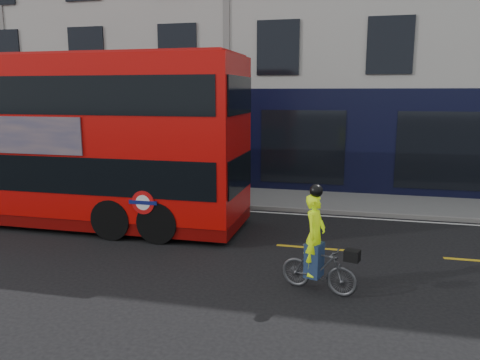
% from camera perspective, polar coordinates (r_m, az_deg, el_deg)
% --- Properties ---
extents(ground, '(120.00, 120.00, 0.00)m').
position_cam_1_polar(ground, '(11.70, -12.09, -8.90)').
color(ground, black).
rests_on(ground, ground).
extents(pavement, '(60.00, 3.00, 0.12)m').
position_cam_1_polar(pavement, '(17.53, -2.86, -1.90)').
color(pavement, slate).
rests_on(pavement, ground).
extents(kerb, '(60.00, 0.12, 0.13)m').
position_cam_1_polar(kerb, '(16.14, -4.38, -3.00)').
color(kerb, gray).
rests_on(kerb, ground).
extents(building_terrace, '(50.00, 10.07, 15.00)m').
position_cam_1_polar(building_terrace, '(23.63, 1.69, 19.49)').
color(building_terrace, '#ABA9A2').
rests_on(building_terrace, ground).
extents(road_edge_line, '(58.00, 0.10, 0.01)m').
position_cam_1_polar(road_edge_line, '(15.87, -4.72, -3.46)').
color(road_edge_line, silver).
rests_on(road_edge_line, ground).
extents(lane_dashes, '(58.00, 0.12, 0.01)m').
position_cam_1_polar(lane_dashes, '(12.99, -9.21, -6.79)').
color(lane_dashes, gold).
rests_on(lane_dashes, ground).
extents(bus, '(12.16, 2.82, 4.90)m').
position_cam_1_polar(bus, '(15.11, -22.80, 4.68)').
color(bus, red).
rests_on(bus, ground).
extents(cyclist, '(1.62, 0.87, 2.15)m').
position_cam_1_polar(cyclist, '(9.36, 9.42, -9.12)').
color(cyclist, '#414346').
rests_on(cyclist, ground).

